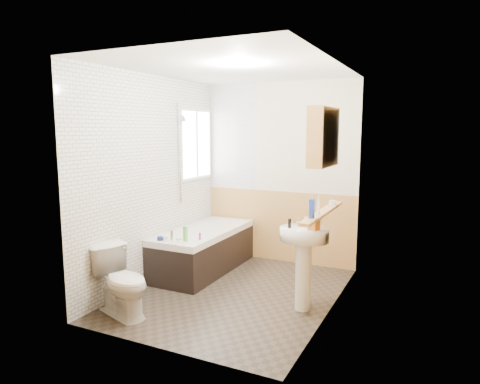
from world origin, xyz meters
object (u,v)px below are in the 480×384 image
object	(u,v)px
bathtub	(204,249)
medicine_cabinet	(323,137)
toilet	(122,282)
pine_shelf	(323,212)
sink	(304,252)

from	to	relation	value
bathtub	medicine_cabinet	xyz separation A→B (m)	(1.74, -0.66, 1.49)
toilet	medicine_cabinet	world-z (taller)	medicine_cabinet
toilet	pine_shelf	distance (m)	2.12
toilet	pine_shelf	bearing A→B (deg)	-45.95
toilet	sink	size ratio (longest dim) A/B	0.72
sink	medicine_cabinet	xyz separation A→B (m)	(0.17, -0.01, 1.17)
bathtub	toilet	size ratio (longest dim) A/B	2.33
sink	pine_shelf	xyz separation A→B (m)	(0.20, -0.05, 0.44)
toilet	sink	xyz separation A→B (m)	(1.60, 0.91, 0.27)
sink	pine_shelf	distance (m)	0.48
pine_shelf	medicine_cabinet	size ratio (longest dim) A/B	2.00
sink	pine_shelf	world-z (taller)	pine_shelf
bathtub	medicine_cabinet	world-z (taller)	medicine_cabinet
bathtub	toilet	world-z (taller)	bathtub
bathtub	pine_shelf	xyz separation A→B (m)	(1.77, -0.70, 0.76)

